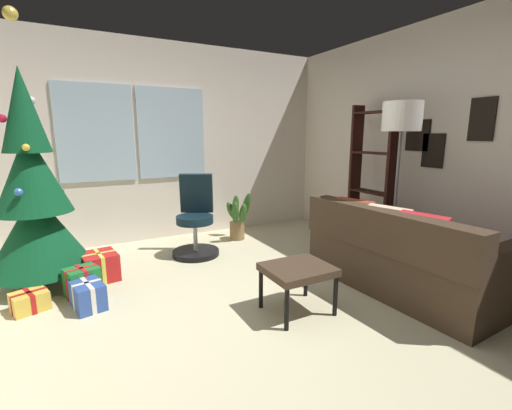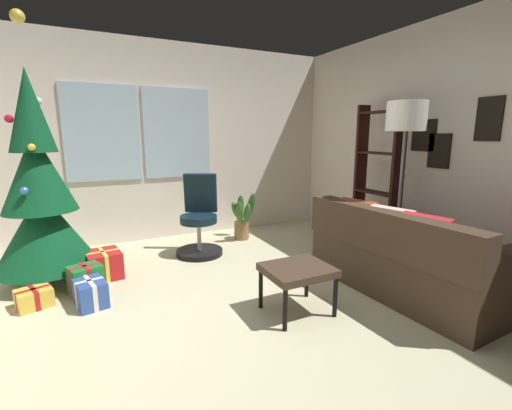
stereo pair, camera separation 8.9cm
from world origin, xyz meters
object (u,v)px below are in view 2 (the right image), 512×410
object	(u,v)px
gift_box_green	(86,280)
gift_box_gold	(34,298)
gift_box_blue	(90,293)
potted_plant	(243,218)
office_chair	(200,224)
bookshelf	(377,189)
gift_box_red	(104,264)
floor_lamp	(405,129)
couch	(422,261)
holiday_tree	(40,199)
footstool	(298,273)

from	to	relation	value
gift_box_green	gift_box_gold	world-z (taller)	gift_box_green
gift_box_gold	gift_box_blue	xyz separation A→B (m)	(0.43, -0.17, 0.03)
gift_box_blue	potted_plant	size ratio (longest dim) A/B	0.54
office_chair	bookshelf	world-z (taller)	bookshelf
gift_box_blue	gift_box_green	bearing A→B (deg)	96.61
gift_box_red	gift_box_green	distance (m)	0.38
floor_lamp	couch	bearing A→B (deg)	-101.48
holiday_tree	potted_plant	world-z (taller)	holiday_tree
office_chair	potted_plant	distance (m)	0.78
couch	office_chair	world-z (taller)	office_chair
footstool	holiday_tree	xyz separation A→B (m)	(-1.88, 1.62, 0.49)
couch	gift_box_blue	world-z (taller)	couch
couch	potted_plant	distance (m)	2.40
gift_box_red	bookshelf	distance (m)	3.25
holiday_tree	gift_box_red	distance (m)	0.87
footstool	bookshelf	world-z (taller)	bookshelf
gift_box_red	floor_lamp	world-z (taller)	floor_lamp
footstool	gift_box_green	world-z (taller)	footstool
footstool	gift_box_blue	world-z (taller)	footstool
bookshelf	couch	bearing A→B (deg)	-114.41
gift_box_blue	bookshelf	world-z (taller)	bookshelf
footstool	floor_lamp	distance (m)	1.77
footstool	bookshelf	size ratio (longest dim) A/B	0.29
gift_box_blue	floor_lamp	world-z (taller)	floor_lamp
potted_plant	gift_box_red	bearing A→B (deg)	-161.89
footstool	gift_box_green	size ratio (longest dim) A/B	1.63
office_chair	potted_plant	world-z (taller)	office_chair
gift_box_green	holiday_tree	bearing A→B (deg)	124.25
gift_box_red	office_chair	distance (m)	1.17
gift_box_green	bookshelf	bearing A→B (deg)	-3.68
gift_box_blue	potted_plant	distance (m)	2.30
couch	holiday_tree	xyz separation A→B (m)	(-3.13, 1.80, 0.54)
gift_box_gold	floor_lamp	size ratio (longest dim) A/B	0.18
gift_box_green	gift_box_blue	size ratio (longest dim) A/B	0.87
holiday_tree	potted_plant	bearing A→B (deg)	11.13
bookshelf	potted_plant	size ratio (longest dim) A/B	2.62
holiday_tree	bookshelf	bearing A→B (deg)	-10.80
office_chair	floor_lamp	distance (m)	2.50
footstool	gift_box_blue	bearing A→B (deg)	149.83
footstool	gift_box_red	size ratio (longest dim) A/B	1.33
holiday_tree	gift_box_red	bearing A→B (deg)	-15.87
gift_box_blue	gift_box_gold	bearing A→B (deg)	158.08
floor_lamp	potted_plant	size ratio (longest dim) A/B	2.54
office_chair	bookshelf	bearing A→B (deg)	-22.34
holiday_tree	potted_plant	distance (m)	2.42
holiday_tree	office_chair	xyz separation A→B (m)	(1.60, 0.14, -0.46)
bookshelf	floor_lamp	bearing A→B (deg)	-120.42
floor_lamp	office_chair	bearing A→B (deg)	135.85
office_chair	bookshelf	size ratio (longest dim) A/B	0.54
gift_box_gold	floor_lamp	xyz separation A→B (m)	(3.28, -0.86, 1.42)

